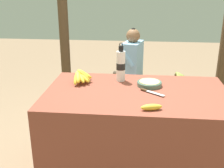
# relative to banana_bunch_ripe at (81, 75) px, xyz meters

# --- Properties ---
(market_counter) EXTENTS (1.48, 0.88, 0.80)m
(market_counter) POSITION_rel_banana_bunch_ripe_xyz_m (0.49, -0.17, -0.46)
(market_counter) COLOR brown
(market_counter) RESTS_ON ground_plane
(banana_bunch_ripe) EXTENTS (0.16, 0.26, 0.13)m
(banana_bunch_ripe) POSITION_rel_banana_bunch_ripe_xyz_m (0.00, 0.00, 0.00)
(banana_bunch_ripe) COLOR #4C381E
(banana_bunch_ripe) RESTS_ON market_counter
(serving_bowl) EXTENTS (0.21, 0.21, 0.04)m
(serving_bowl) POSITION_rel_banana_bunch_ripe_xyz_m (0.59, -0.03, -0.04)
(serving_bowl) COLOR #4C6B5B
(serving_bowl) RESTS_ON market_counter
(water_bottle) EXTENTS (0.08, 0.08, 0.34)m
(water_bottle) POSITION_rel_banana_bunch_ripe_xyz_m (0.34, 0.08, 0.08)
(water_bottle) COLOR white
(water_bottle) RESTS_ON market_counter
(loose_banana_front) EXTENTS (0.16, 0.08, 0.04)m
(loose_banana_front) POSITION_rel_banana_bunch_ripe_xyz_m (0.59, -0.51, -0.04)
(loose_banana_front) COLOR gold
(loose_banana_front) RESTS_ON market_counter
(knife) EXTENTS (0.19, 0.15, 0.02)m
(knife) POSITION_rel_banana_bunch_ripe_xyz_m (0.58, -0.18, -0.05)
(knife) COLOR #BCBCC1
(knife) RESTS_ON market_counter
(wooden_bench) EXTENTS (1.63, 0.32, 0.43)m
(wooden_bench) POSITION_rel_banana_bunch_ripe_xyz_m (0.54, 1.23, -0.50)
(wooden_bench) COLOR brown
(wooden_bench) RESTS_ON ground_plane
(seated_vendor) EXTENTS (0.45, 0.42, 1.10)m
(seated_vendor) POSITION_rel_banana_bunch_ripe_xyz_m (0.37, 1.21, -0.23)
(seated_vendor) COLOR #473828
(seated_vendor) RESTS_ON ground_plane
(banana_bunch_green) EXTENTS (0.17, 0.26, 0.12)m
(banana_bunch_green) POSITION_rel_banana_bunch_ripe_xyz_m (1.02, 1.23, -0.37)
(banana_bunch_green) COLOR #4C381E
(banana_bunch_green) RESTS_ON wooden_bench
(support_post_near) EXTENTS (0.14, 0.14, 2.67)m
(support_post_near) POSITION_rel_banana_bunch_ripe_xyz_m (-0.56, 1.56, 0.47)
(support_post_near) COLOR #4C3823
(support_post_near) RESTS_ON ground_plane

